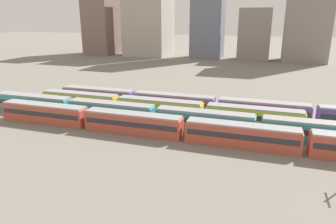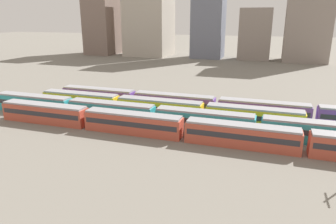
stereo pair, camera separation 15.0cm
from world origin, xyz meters
TOP-DOWN VIEW (x-y plane):
  - ground_plane at (0.00, 7.80)m, footprint 600.00×600.00m
  - train_track_0 at (24.36, 0.00)m, footprint 74.70×3.06m
  - train_track_1 at (36.13, 5.20)m, footprint 112.50×3.06m
  - train_track_2 at (16.17, 10.40)m, footprint 55.80×3.06m
  - train_track_3 at (46.03, 15.60)m, footprint 112.50×3.06m
  - distant_building_0 at (-52.63, 110.28)m, footprint 14.74×21.75m
  - distant_building_1 at (-25.85, 110.28)m, footprint 21.83×21.43m
  - distant_building_2 at (5.69, 110.28)m, footprint 14.99×14.69m
  - distant_building_3 at (28.41, 110.28)m, footprint 14.63×12.33m
  - distant_building_4 at (50.91, 110.28)m, footprint 19.10×17.23m

SIDE VIEW (x-z plane):
  - ground_plane at x=0.00m, z-range 0.00..0.00m
  - train_track_2 at x=16.17m, z-range 0.03..3.78m
  - train_track_0 at x=24.36m, z-range 0.03..3.78m
  - train_track_1 at x=36.13m, z-range 0.03..3.78m
  - train_track_3 at x=46.03m, z-range 0.03..3.78m
  - distant_building_3 at x=28.41m, z-range 0.00..23.86m
  - distant_building_1 at x=-25.85m, z-range 0.00..38.27m
  - distant_building_0 at x=-52.63m, z-range 0.00..39.01m
  - distant_building_4 at x=50.91m, z-range 0.00..46.59m
  - distant_building_2 at x=5.69m, z-range 0.00..50.95m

